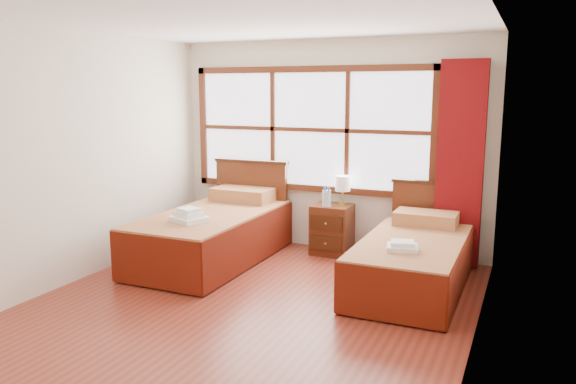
% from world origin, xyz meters
% --- Properties ---
extents(floor, '(4.50, 4.50, 0.00)m').
position_xyz_m(floor, '(0.00, 0.00, 0.00)').
color(floor, maroon).
rests_on(floor, ground).
extents(ceiling, '(4.50, 4.50, 0.00)m').
position_xyz_m(ceiling, '(0.00, 0.00, 2.60)').
color(ceiling, white).
rests_on(ceiling, wall_back).
extents(wall_back, '(4.00, 0.00, 4.00)m').
position_xyz_m(wall_back, '(0.00, 2.25, 1.30)').
color(wall_back, silver).
rests_on(wall_back, floor).
extents(wall_left, '(0.00, 4.50, 4.50)m').
position_xyz_m(wall_left, '(-2.00, 0.00, 1.30)').
color(wall_left, silver).
rests_on(wall_left, floor).
extents(wall_right, '(0.00, 4.50, 4.50)m').
position_xyz_m(wall_right, '(2.00, 0.00, 1.30)').
color(wall_right, silver).
rests_on(wall_right, floor).
extents(window, '(3.16, 0.06, 1.56)m').
position_xyz_m(window, '(-0.25, 2.21, 1.50)').
color(window, white).
rests_on(window, wall_back).
extents(curtain, '(0.50, 0.16, 2.30)m').
position_xyz_m(curtain, '(1.60, 2.11, 1.17)').
color(curtain, maroon).
rests_on(curtain, wall_back).
extents(bed_left, '(1.12, 2.16, 1.09)m').
position_xyz_m(bed_left, '(-1.04, 1.20, 0.33)').
color(bed_left, '#361B0B').
rests_on(bed_left, floor).
extents(bed_right, '(0.99, 2.01, 0.96)m').
position_xyz_m(bed_right, '(1.30, 1.20, 0.29)').
color(bed_right, '#361B0B').
rests_on(bed_right, floor).
extents(nightstand, '(0.46, 0.45, 0.61)m').
position_xyz_m(nightstand, '(0.14, 1.99, 0.31)').
color(nightstand, '#542512').
rests_on(nightstand, floor).
extents(towels_left, '(0.44, 0.41, 0.15)m').
position_xyz_m(towels_left, '(-1.03, 0.66, 0.64)').
color(towels_left, white).
rests_on(towels_left, bed_left).
extents(towels_right, '(0.34, 0.31, 0.08)m').
position_xyz_m(towels_right, '(1.28, 0.74, 0.55)').
color(towels_right, white).
rests_on(towels_right, bed_right).
extents(lamp, '(0.18, 0.18, 0.36)m').
position_xyz_m(lamp, '(0.25, 2.06, 0.86)').
color(lamp, '#B6973A').
rests_on(lamp, nightstand).
extents(bottle_near, '(0.06, 0.06, 0.22)m').
position_xyz_m(bottle_near, '(0.08, 1.88, 0.71)').
color(bottle_near, '#C0E7F7').
rests_on(bottle_near, nightstand).
extents(bottle_far, '(0.06, 0.06, 0.23)m').
position_xyz_m(bottle_far, '(0.13, 1.90, 0.71)').
color(bottle_far, '#C0E7F7').
rests_on(bottle_far, nightstand).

